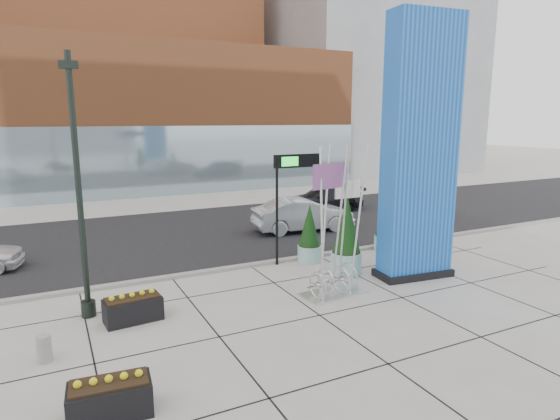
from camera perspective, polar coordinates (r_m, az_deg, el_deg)
name	(u,v)px	position (r m, az deg, el deg)	size (l,w,h in m)	color
ground	(273,309)	(14.04, -0.88, -11.99)	(160.00, 160.00, 0.00)	#9E9991
street_asphalt	(183,235)	(23.02, -11.73, -2.96)	(80.00, 12.00, 0.02)	black
curb_edge	(226,269)	(17.48, -6.61, -7.13)	(80.00, 0.30, 0.12)	gray
tower_podium	(136,119)	(39.21, -17.15, 10.58)	(34.00, 10.00, 11.00)	#9D542D
tower_glass_front	(150,162)	(34.61, -15.53, 5.69)	(34.00, 0.60, 5.00)	#8CA5B2
building_grey_parking	(360,87)	(53.99, 9.67, 14.62)	(20.00, 18.00, 18.00)	slate
blue_pylon	(419,155)	(16.62, 16.64, 6.49)	(2.79, 1.47, 8.91)	#0C49BA
lamp_post	(81,214)	(13.79, -23.13, -0.46)	(0.48, 0.40, 7.21)	black
public_art_sculpture	(335,256)	(14.86, 6.68, -5.63)	(2.19, 1.27, 4.75)	silver
concrete_bollard	(44,349)	(12.41, -26.81, -14.85)	(0.33, 0.33, 0.64)	gray
overhead_street_sign	(294,170)	(17.64, 1.71, 4.87)	(1.97, 0.22, 4.19)	black
round_planter_east	(385,226)	(20.27, 12.68, -1.93)	(0.88, 0.88, 2.19)	#95C9C5
round_planter_mid	(309,235)	(18.19, 3.60, -3.01)	(0.91, 0.91, 2.28)	#95C9C5
round_planter_west	(347,238)	(16.92, 8.12, -3.34)	(1.12, 1.12, 2.79)	#95C9C5
box_planter_north	(133,308)	(13.76, -17.50, -11.28)	(1.58, 0.89, 0.83)	black
box_planter_south	(110,397)	(9.94, -20.00, -20.62)	(1.57, 0.89, 0.83)	black
car_silver_mid	(303,215)	(23.18, 2.80, -0.60)	(1.73, 4.96, 1.63)	#AEB1B6
car_dark_east	(323,199)	(28.50, 5.24, 1.36)	(2.01, 4.95, 1.44)	black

